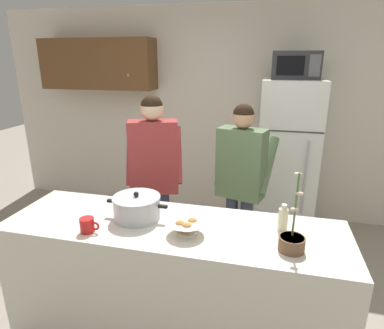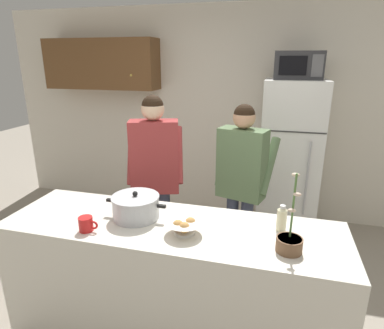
# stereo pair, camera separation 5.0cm
# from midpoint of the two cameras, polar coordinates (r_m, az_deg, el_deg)

# --- Properties ---
(back_wall_unit) EXTENTS (6.00, 0.48, 2.60)m
(back_wall_unit) POSITION_cam_midpoint_polar(r_m,az_deg,el_deg) (4.25, 2.26, 9.97)
(back_wall_unit) COLOR silver
(back_wall_unit) RESTS_ON ground
(kitchen_island) EXTENTS (2.28, 0.68, 0.92)m
(kitchen_island) POSITION_cam_midpoint_polar(r_m,az_deg,el_deg) (2.48, -3.85, -19.84)
(kitchen_island) COLOR silver
(kitchen_island) RESTS_ON ground
(refrigerator) EXTENTS (0.64, 0.68, 1.77)m
(refrigerator) POSITION_cam_midpoint_polar(r_m,az_deg,el_deg) (3.87, 15.83, 0.88)
(refrigerator) COLOR white
(refrigerator) RESTS_ON ground
(microwave) EXTENTS (0.48, 0.37, 0.28)m
(microwave) POSITION_cam_midpoint_polar(r_m,az_deg,el_deg) (3.69, 17.23, 16.17)
(microwave) COLOR #2D2D30
(microwave) RESTS_ON refrigerator
(person_near_pot) EXTENTS (0.60, 0.53, 1.69)m
(person_near_pot) POSITION_cam_midpoint_polar(r_m,az_deg,el_deg) (2.97, -7.10, -0.24)
(person_near_pot) COLOR #33384C
(person_near_pot) RESTS_ON ground
(person_by_sink) EXTENTS (0.57, 0.52, 1.62)m
(person_by_sink) POSITION_cam_midpoint_polar(r_m,az_deg,el_deg) (2.94, 8.06, -1.48)
(person_by_sink) COLOR #33384C
(person_by_sink) RESTS_ON ground
(cooking_pot) EXTENTS (0.44, 0.33, 0.20)m
(cooking_pot) POSITION_cam_midpoint_polar(r_m,az_deg,el_deg) (2.31, -10.19, -7.33)
(cooking_pot) COLOR silver
(cooking_pot) RESTS_ON kitchen_island
(coffee_mug) EXTENTS (0.13, 0.09, 0.10)m
(coffee_mug) POSITION_cam_midpoint_polar(r_m,az_deg,el_deg) (2.22, -18.34, -9.97)
(coffee_mug) COLOR red
(coffee_mug) RESTS_ON kitchen_island
(bread_bowl) EXTENTS (0.24, 0.24, 0.10)m
(bread_bowl) POSITION_cam_midpoint_polar(r_m,az_deg,el_deg) (2.09, -1.65, -10.75)
(bread_bowl) COLOR white
(bread_bowl) RESTS_ON kitchen_island
(bottle_near_edge) EXTENTS (0.06, 0.06, 0.18)m
(bottle_near_edge) POSITION_cam_midpoint_polar(r_m,az_deg,el_deg) (2.19, 14.94, -8.90)
(bottle_near_edge) COLOR beige
(bottle_near_edge) RESTS_ON kitchen_island
(potted_orchid) EXTENTS (0.15, 0.15, 0.48)m
(potted_orchid) POSITION_cam_midpoint_polar(r_m,az_deg,el_deg) (2.00, 16.28, -12.59)
(potted_orchid) COLOR brown
(potted_orchid) RESTS_ON kitchen_island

